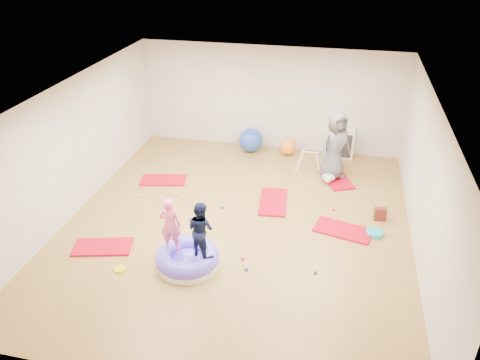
# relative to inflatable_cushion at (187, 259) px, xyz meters

# --- Properties ---
(room) EXTENTS (7.01, 8.01, 2.81)m
(room) POSITION_rel_inflatable_cushion_xyz_m (0.59, 1.47, 1.26)
(room) COLOR olive
(room) RESTS_ON ground
(gym_mat_front_left) EXTENTS (1.20, 0.81, 0.05)m
(gym_mat_front_left) POSITION_rel_inflatable_cushion_xyz_m (-1.77, 0.13, -0.12)
(gym_mat_front_left) COLOR red
(gym_mat_front_left) RESTS_ON ground
(gym_mat_mid_left) EXTENTS (1.17, 0.75, 0.04)m
(gym_mat_mid_left) POSITION_rel_inflatable_cushion_xyz_m (-1.58, 2.92, -0.12)
(gym_mat_mid_left) COLOR red
(gym_mat_mid_left) RESTS_ON ground
(gym_mat_center_back) EXTENTS (0.69, 1.22, 0.05)m
(gym_mat_center_back) POSITION_rel_inflatable_cushion_xyz_m (1.19, 2.50, -0.12)
(gym_mat_center_back) COLOR red
(gym_mat_center_back) RESTS_ON ground
(gym_mat_right) EXTENTS (1.24, 0.81, 0.05)m
(gym_mat_right) POSITION_rel_inflatable_cushion_xyz_m (2.75, 1.71, -0.12)
(gym_mat_right) COLOR red
(gym_mat_right) RESTS_ON ground
(gym_mat_rear_right) EXTENTS (0.93, 1.21, 0.05)m
(gym_mat_rear_right) POSITION_rel_inflatable_cushion_xyz_m (2.53, 3.90, -0.12)
(gym_mat_rear_right) COLOR red
(gym_mat_rear_right) RESTS_ON ground
(inflatable_cushion) EXTENTS (1.17, 1.17, 0.37)m
(inflatable_cushion) POSITION_rel_inflatable_cushion_xyz_m (0.00, 0.00, 0.00)
(inflatable_cushion) COLOR white
(inflatable_cushion) RESTS_ON ground
(child_pink) EXTENTS (0.40, 0.28, 1.05)m
(child_pink) POSITION_rel_inflatable_cushion_xyz_m (-0.30, 0.05, 0.72)
(child_pink) COLOR pink
(child_pink) RESTS_ON inflatable_cushion
(child_navy) EXTENTS (0.65, 0.60, 1.07)m
(child_navy) POSITION_rel_inflatable_cushion_xyz_m (0.27, 0.02, 0.73)
(child_navy) COLOR #0F1534
(child_navy) RESTS_ON inflatable_cushion
(adult_caregiver) EXTENTS (0.97, 0.91, 1.67)m
(adult_caregiver) POSITION_rel_inflatable_cushion_xyz_m (2.41, 3.96, 0.74)
(adult_caregiver) COLOR #55535C
(adult_caregiver) RESTS_ON gym_mat_rear_right
(infant) EXTENTS (0.33, 0.34, 0.20)m
(infant) POSITION_rel_inflatable_cushion_xyz_m (2.33, 3.68, 0.00)
(infant) COLOR #9CABC8
(infant) RESTS_ON gym_mat_rear_right
(ball_pit_balls) EXTENTS (4.42, 3.17, 0.06)m
(ball_pit_balls) POSITION_rel_inflatable_cushion_xyz_m (0.16, 1.74, -0.11)
(ball_pit_balls) COLOR #1E46A3
(ball_pit_balls) RESTS_ON ground
(exercise_ball_blue) EXTENTS (0.65, 0.65, 0.65)m
(exercise_ball_blue) POSITION_rel_inflatable_cushion_xyz_m (0.15, 5.07, 0.18)
(exercise_ball_blue) COLOR #1E46A3
(exercise_ball_blue) RESTS_ON ground
(exercise_ball_orange) EXTENTS (0.44, 0.44, 0.44)m
(exercise_ball_orange) POSITION_rel_inflatable_cushion_xyz_m (1.17, 5.07, 0.08)
(exercise_ball_orange) COLOR orange
(exercise_ball_orange) RESTS_ON ground
(infant_play_gym) EXTENTS (0.66, 0.63, 0.51)m
(infant_play_gym) POSITION_rel_inflatable_cushion_xyz_m (1.82, 4.28, 0.20)
(infant_play_gym) COLOR white
(infant_play_gym) RESTS_ON ground
(cube_shelf) EXTENTS (0.76, 0.37, 0.76)m
(cube_shelf) POSITION_rel_inflatable_cushion_xyz_m (2.50, 5.26, 0.24)
(cube_shelf) COLOR white
(cube_shelf) RESTS_ON ground
(balance_disc) EXTENTS (0.35, 0.35, 0.08)m
(balance_disc) POSITION_rel_inflatable_cushion_xyz_m (3.37, 1.74, -0.10)
(balance_disc) COLOR teal
(balance_disc) RESTS_ON ground
(backpack) EXTENTS (0.25, 0.17, 0.27)m
(backpack) POSITION_rel_inflatable_cushion_xyz_m (3.49, 2.32, -0.01)
(backpack) COLOR #9C301E
(backpack) RESTS_ON ground
(yellow_toy) EXTENTS (0.22, 0.22, 0.03)m
(yellow_toy) POSITION_rel_inflatable_cushion_xyz_m (-1.16, -0.40, -0.13)
(yellow_toy) COLOR #D4D80D
(yellow_toy) RESTS_ON ground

